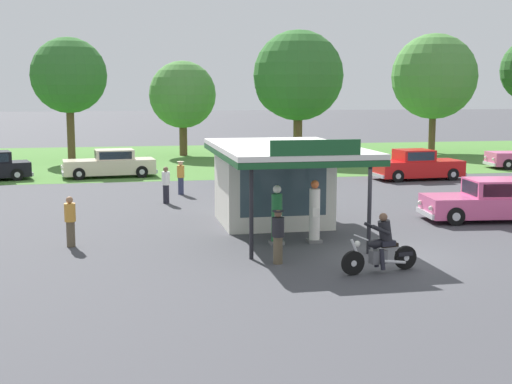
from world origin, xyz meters
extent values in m
plane|color=#424247|center=(0.00, 0.00, 0.00)|extent=(300.00, 300.00, 0.00)
cube|color=#477A33|center=(0.00, 30.00, 0.00)|extent=(120.00, 24.00, 0.01)
cube|color=silver|center=(-1.95, 5.49, 1.40)|extent=(3.70, 3.59, 2.79)
cube|color=#384C56|center=(-1.95, 3.72, 1.45)|extent=(2.96, 0.05, 1.79)
cube|color=silver|center=(-1.95, 3.69, 2.87)|extent=(4.40, 7.69, 0.16)
cube|color=#195128|center=(-1.95, 3.69, 2.69)|extent=(4.40, 7.69, 0.18)
cube|color=#195128|center=(-1.95, -0.13, 3.17)|extent=(2.59, 0.08, 0.44)
cylinder|color=black|center=(-0.20, 0.24, 1.40)|extent=(0.12, 0.12, 2.79)
cylinder|color=black|center=(-3.70, 0.24, 1.40)|extent=(0.12, 0.12, 2.79)
cube|color=slate|center=(-2.55, 2.03, 0.05)|extent=(0.44, 0.44, 0.10)
cylinder|color=#1E6B33|center=(-2.55, 2.03, 0.84)|extent=(0.34, 0.34, 1.48)
cube|color=white|center=(-2.55, 1.85, 0.92)|extent=(0.22, 0.02, 0.28)
sphere|color=white|center=(-2.55, 2.03, 1.72)|extent=(0.26, 0.26, 0.26)
cube|color=slate|center=(-1.34, 2.03, 0.05)|extent=(0.44, 0.44, 0.10)
cylinder|color=silver|center=(-1.34, 2.03, 0.90)|extent=(0.34, 0.34, 1.61)
cube|color=white|center=(-1.34, 1.85, 0.98)|extent=(0.22, 0.02, 0.28)
sphere|color=orange|center=(-1.34, 2.03, 1.85)|extent=(0.26, 0.26, 0.26)
cylinder|color=black|center=(-1.44, -1.96, 0.32)|extent=(0.65, 0.22, 0.64)
cylinder|color=silver|center=(-1.44, -1.96, 0.32)|extent=(0.18, 0.15, 0.16)
cylinder|color=black|center=(0.14, -1.66, 0.32)|extent=(0.65, 0.22, 0.64)
cylinder|color=silver|center=(0.14, -1.66, 0.32)|extent=(0.18, 0.15, 0.16)
ellipsoid|color=black|center=(-0.75, -1.83, 0.78)|extent=(0.60, 0.34, 0.24)
cube|color=#59595E|center=(-0.70, -1.82, 0.42)|extent=(0.48, 0.32, 0.36)
cube|color=black|center=(-0.40, -1.77, 0.72)|extent=(0.52, 0.35, 0.10)
cylinder|color=silver|center=(-1.34, -1.95, 0.60)|extent=(0.38, 0.14, 0.71)
cylinder|color=silver|center=(-1.22, -1.92, 0.98)|extent=(0.17, 0.69, 0.04)
sphere|color=silver|center=(-1.32, -1.94, 0.82)|extent=(0.16, 0.16, 0.16)
cube|color=black|center=(0.09, -1.67, 0.44)|extent=(0.47, 0.26, 0.12)
cylinder|color=silver|center=(-0.28, -1.89, 0.28)|extent=(0.71, 0.21, 0.18)
cube|color=black|center=(-0.47, -1.78, 0.78)|extent=(0.46, 0.41, 0.14)
cylinder|color=black|center=(-0.64, -1.97, 0.38)|extent=(0.16, 0.25, 0.56)
cylinder|color=black|center=(-0.70, -1.66, 0.38)|extent=(0.16, 0.25, 0.56)
cylinder|color=black|center=(-0.51, -1.79, 1.09)|extent=(0.46, 0.39, 0.60)
sphere|color=brown|center=(-0.57, -1.80, 1.47)|extent=(0.22, 0.22, 0.22)
cylinder|color=black|center=(-0.71, -2.03, 1.18)|extent=(0.54, 0.19, 0.31)
cylinder|color=black|center=(-0.78, -1.64, 1.18)|extent=(0.54, 0.19, 0.31)
cube|color=#E55993|center=(6.02, 4.47, 0.55)|extent=(4.93, 2.41, 0.74)
cube|color=#E55993|center=(6.33, 4.43, 1.22)|extent=(2.33, 1.91, 0.61)
cube|color=#283847|center=(5.27, 4.55, 1.22)|extent=(0.20, 1.49, 0.49)
cube|color=#283847|center=(6.24, 3.61, 1.22)|extent=(1.83, 0.23, 0.46)
cube|color=#283847|center=(6.41, 5.26, 1.22)|extent=(1.83, 0.23, 0.46)
cube|color=silver|center=(3.63, 4.72, 0.30)|extent=(0.31, 1.82, 0.18)
sphere|color=white|center=(3.56, 4.11, 0.59)|extent=(0.18, 0.18, 0.18)
sphere|color=white|center=(3.69, 5.33, 0.59)|extent=(0.18, 0.18, 0.18)
cylinder|color=black|center=(4.32, 3.74, 0.33)|extent=(0.68, 0.27, 0.66)
cylinder|color=silver|center=(4.32, 3.74, 0.33)|extent=(0.32, 0.25, 0.30)
cylinder|color=black|center=(4.51, 5.53, 0.33)|extent=(0.68, 0.27, 0.66)
cylinder|color=silver|center=(4.51, 5.53, 0.33)|extent=(0.32, 0.25, 0.30)
cube|color=silver|center=(15.01, 20.36, 0.30)|extent=(0.31, 1.76, 0.18)
sphere|color=white|center=(14.94, 19.77, 0.63)|extent=(0.18, 0.18, 0.18)
sphere|color=white|center=(15.06, 20.95, 0.63)|extent=(0.18, 0.18, 0.18)
cylinder|color=black|center=(15.69, 19.41, 0.33)|extent=(0.68, 0.27, 0.66)
cylinder|color=silver|center=(15.69, 19.41, 0.33)|extent=(0.32, 0.25, 0.30)
cylinder|color=black|center=(15.88, 21.14, 0.33)|extent=(0.68, 0.27, 0.66)
cylinder|color=silver|center=(15.88, 21.14, 0.33)|extent=(0.32, 0.25, 0.30)
cube|color=beige|center=(-7.92, 20.43, 0.58)|extent=(5.10, 2.33, 0.80)
cube|color=beige|center=(-7.63, 20.46, 1.25)|extent=(2.21, 1.82, 0.55)
cube|color=#283847|center=(-8.63, 20.36, 1.25)|extent=(0.19, 1.43, 0.44)
cube|color=#283847|center=(-7.55, 19.67, 1.25)|extent=(1.74, 0.21, 0.42)
cube|color=#283847|center=(-7.71, 21.25, 1.25)|extent=(1.74, 0.21, 0.42)
cube|color=silver|center=(-10.41, 20.17, 0.30)|extent=(0.30, 1.74, 0.18)
cube|color=silver|center=(-5.44, 20.68, 0.30)|extent=(0.30, 1.74, 0.18)
sphere|color=white|center=(-10.36, 19.59, 0.62)|extent=(0.18, 0.18, 0.18)
sphere|color=white|center=(-10.48, 20.76, 0.62)|extent=(0.18, 0.18, 0.18)
cylinder|color=black|center=(-9.50, 19.41, 0.33)|extent=(0.68, 0.27, 0.66)
cylinder|color=silver|center=(-9.50, 19.41, 0.33)|extent=(0.32, 0.25, 0.30)
cylinder|color=black|center=(-9.68, 21.11, 0.33)|extent=(0.68, 0.27, 0.66)
cylinder|color=silver|center=(-9.68, 21.11, 0.33)|extent=(0.32, 0.25, 0.30)
cylinder|color=black|center=(-6.17, 19.75, 0.33)|extent=(0.68, 0.27, 0.66)
cylinder|color=silver|center=(-6.17, 19.75, 0.33)|extent=(0.32, 0.25, 0.30)
cylinder|color=black|center=(-6.34, 21.45, 0.33)|extent=(0.68, 0.27, 0.66)
cylinder|color=silver|center=(-6.34, 21.45, 0.33)|extent=(0.32, 0.25, 0.30)
cube|color=red|center=(8.43, 16.20, 0.60)|extent=(4.76, 2.15, 0.85)
cube|color=red|center=(8.18, 16.19, 1.32)|extent=(1.89, 1.78, 0.59)
cube|color=#283847|center=(9.07, 16.23, 1.32)|extent=(0.11, 1.50, 0.47)
cube|color=#283847|center=(8.14, 17.02, 1.32)|extent=(1.54, 0.10, 0.45)
cube|color=#283847|center=(8.22, 15.36, 1.32)|extent=(1.54, 0.10, 0.45)
cube|color=silver|center=(10.79, 16.31, 0.30)|extent=(0.21, 1.83, 0.18)
cube|color=silver|center=(6.07, 16.09, 0.30)|extent=(0.21, 1.83, 0.18)
sphere|color=white|center=(10.77, 16.93, 0.65)|extent=(0.18, 0.18, 0.18)
sphere|color=white|center=(10.83, 15.70, 0.65)|extent=(0.18, 0.18, 0.18)
cylinder|color=black|center=(9.97, 17.18, 0.33)|extent=(0.67, 0.23, 0.66)
cylinder|color=silver|center=(9.97, 17.18, 0.33)|extent=(0.31, 0.23, 0.30)
cylinder|color=black|center=(10.06, 15.37, 0.33)|extent=(0.67, 0.23, 0.66)
cylinder|color=silver|center=(10.06, 15.37, 0.33)|extent=(0.31, 0.23, 0.30)
cylinder|color=black|center=(6.80, 17.02, 0.33)|extent=(0.67, 0.23, 0.66)
cylinder|color=silver|center=(6.80, 17.02, 0.33)|extent=(0.31, 0.23, 0.30)
cylinder|color=black|center=(6.89, 15.22, 0.33)|extent=(0.67, 0.23, 0.66)
cylinder|color=silver|center=(6.89, 15.22, 0.33)|extent=(0.31, 0.23, 0.30)
cube|color=silver|center=(-12.17, 20.69, 0.30)|extent=(0.55, 1.65, 0.18)
cylinder|color=black|center=(-12.72, 19.69, 0.33)|extent=(0.69, 0.37, 0.66)
cylinder|color=silver|center=(-12.72, 19.69, 0.33)|extent=(0.34, 0.29, 0.30)
cylinder|color=black|center=(-13.15, 21.28, 0.33)|extent=(0.69, 0.37, 0.66)
cylinder|color=silver|center=(-13.15, 21.28, 0.33)|extent=(0.34, 0.29, 0.30)
cube|color=#19479E|center=(0.19, 16.45, 0.54)|extent=(5.20, 2.94, 0.71)
cube|color=#19479E|center=(-0.03, 16.40, 1.20)|extent=(2.28, 2.07, 0.62)
cube|color=#283847|center=(0.91, 16.61, 1.20)|extent=(0.36, 1.47, 0.49)
cube|color=#283847|center=(-0.21, 17.20, 1.20)|extent=(1.63, 0.39, 0.47)
cube|color=#283847|center=(0.15, 15.59, 1.20)|extent=(1.63, 0.39, 0.47)
cube|color=silver|center=(2.61, 16.99, 0.30)|extent=(0.51, 1.80, 0.18)
cube|color=silver|center=(-2.23, 15.90, 0.30)|extent=(0.51, 1.80, 0.18)
sphere|color=white|center=(2.49, 17.59, 0.57)|extent=(0.18, 0.18, 0.18)
sphere|color=white|center=(2.75, 16.39, 0.57)|extent=(0.18, 0.18, 0.18)
cylinder|color=black|center=(1.62, 17.68, 0.33)|extent=(0.69, 0.34, 0.66)
cylinder|color=silver|center=(1.62, 17.68, 0.33)|extent=(0.34, 0.28, 0.30)
cylinder|color=black|center=(2.01, 15.93, 0.33)|extent=(0.69, 0.34, 0.66)
cylinder|color=silver|center=(2.01, 15.93, 0.33)|extent=(0.34, 0.28, 0.30)
cylinder|color=black|center=(-1.63, 16.96, 0.33)|extent=(0.69, 0.34, 0.66)
cylinder|color=silver|center=(-1.63, 16.96, 0.33)|extent=(0.34, 0.28, 0.30)
cylinder|color=black|center=(-1.24, 15.21, 0.33)|extent=(0.69, 0.34, 0.66)
cylinder|color=silver|center=(-1.24, 15.21, 0.33)|extent=(0.34, 0.28, 0.30)
cylinder|color=#2D3351|center=(-4.59, 13.13, 0.39)|extent=(0.26, 0.26, 0.78)
cylinder|color=gold|center=(-4.59, 13.13, 1.06)|extent=(0.34, 0.34, 0.55)
sphere|color=tan|center=(-4.59, 13.13, 1.44)|extent=(0.21, 0.21, 0.21)
cylinder|color=beige|center=(-4.59, 13.13, 1.52)|extent=(0.34, 0.34, 0.02)
cylinder|color=black|center=(-5.43, 10.63, 0.40)|extent=(0.26, 0.26, 0.79)
cylinder|color=white|center=(-5.43, 10.63, 1.07)|extent=(0.34, 0.34, 0.56)
sphere|color=brown|center=(-5.43, 10.63, 1.46)|extent=(0.21, 0.21, 0.21)
cylinder|color=brown|center=(-3.08, -0.41, 0.38)|extent=(0.26, 0.26, 0.76)
cylinder|color=black|center=(-3.08, -0.41, 1.03)|extent=(0.34, 0.34, 0.54)
sphere|color=brown|center=(-3.08, -0.41, 1.40)|extent=(0.21, 0.21, 0.21)
cylinder|color=black|center=(-3.08, -0.41, 1.47)|extent=(0.33, 0.33, 0.02)
cylinder|color=brown|center=(-8.83, 2.85, 0.39)|extent=(0.26, 0.26, 0.79)
cylinder|color=gold|center=(-8.83, 2.85, 1.07)|extent=(0.34, 0.34, 0.56)
sphere|color=#9E704C|center=(-8.83, 2.85, 1.45)|extent=(0.21, 0.21, 0.21)
cylinder|color=brown|center=(-2.73, 32.63, 1.32)|extent=(0.57, 0.57, 2.64)
sphere|color=#4C893D|center=(-2.73, 32.63, 4.47)|extent=(4.89, 4.89, 4.89)
cylinder|color=brown|center=(16.32, 31.35, 1.70)|extent=(0.52, 0.52, 3.40)
sphere|color=#4C893D|center=(16.32, 31.35, 5.83)|extent=(6.48, 6.48, 6.48)
sphere|color=#4C893D|center=(15.57, 31.30, 5.18)|extent=(3.34, 3.34, 3.34)
cylinder|color=brown|center=(-10.60, 30.56, 1.93)|extent=(0.52, 0.52, 3.86)
sphere|color=#33702D|center=(-10.60, 30.56, 5.79)|extent=(5.13, 5.13, 5.13)
cylinder|color=brown|center=(5.12, 29.29, 1.72)|extent=(0.63, 0.63, 3.43)
sphere|color=#33702D|center=(5.12, 29.29, 5.81)|extent=(6.34, 6.34, 6.34)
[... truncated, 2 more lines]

